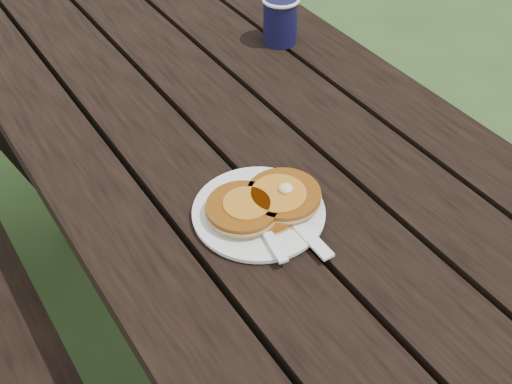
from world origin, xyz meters
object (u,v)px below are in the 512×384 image
plate (259,213)px  coffee_cup (280,17)px  pancake_stack (265,202)px  picnic_table (233,247)px

plate → coffee_cup: (0.34, 0.42, 0.05)m
pancake_stack → coffee_cup: size_ratio=1.79×
picnic_table → coffee_cup: 0.52m
pancake_stack → picnic_table: bearing=70.2°
plate → pancake_stack: size_ratio=1.10×
pancake_stack → plate: bearing=169.7°
picnic_table → pancake_stack: bearing=-109.8°
plate → picnic_table: bearing=68.2°
picnic_table → coffee_cup: coffee_cup is taller
coffee_cup → pancake_stack: bearing=-127.5°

